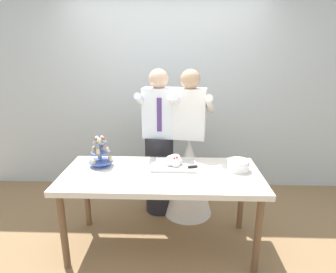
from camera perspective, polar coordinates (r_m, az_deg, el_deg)
The scene contains 8 objects.
ground_plane at distance 2.99m, azimuth -1.24°, elevation -20.98°, with size 8.00×8.00×0.00m, color olive.
rear_wall at distance 3.79m, azimuth -0.20°, elevation 11.01°, with size 5.20×0.10×2.90m, color silver.
dessert_table at distance 2.62m, azimuth -1.34°, elevation -8.79°, with size 1.80×0.80×0.78m.
cupcake_stand at distance 2.77m, azimuth -13.42°, elevation -3.21°, with size 0.23×0.23×0.31m.
main_cake_tray at distance 2.71m, azimuth 1.18°, elevation -5.26°, with size 0.43×0.31×0.12m.
plate_stack at distance 2.71m, azimuth 14.00°, elevation -5.62°, with size 0.20×0.20×0.10m.
person_groom at distance 3.22m, azimuth -1.78°, elevation -2.95°, with size 0.51×0.53×1.66m.
person_bride at distance 3.23m, azimuth 4.15°, elevation -6.00°, with size 0.56×0.56×1.66m.
Camera 1 is at (0.14, -2.36, 1.84)m, focal length 30.29 mm.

